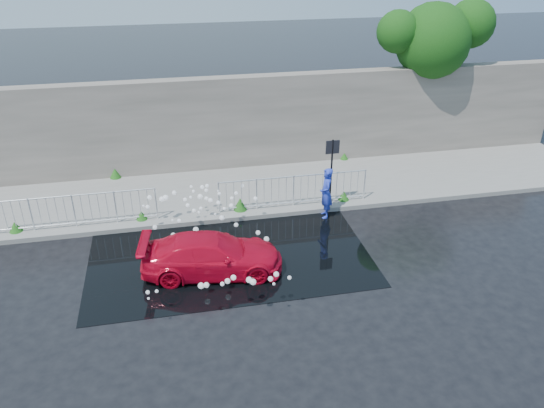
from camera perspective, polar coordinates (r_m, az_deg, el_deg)
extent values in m
plane|color=black|center=(14.74, -6.05, -7.65)|extent=(90.00, 90.00, 0.00)
cube|color=slate|center=(19.01, -7.73, 1.07)|extent=(30.00, 4.00, 0.15)
cube|color=slate|center=(17.24, -7.17, -1.80)|extent=(30.00, 0.25, 0.16)
cube|color=#5C554D|center=(20.35, -8.58, 8.37)|extent=(30.00, 0.60, 3.50)
cube|color=black|center=(15.60, -4.63, -5.37)|extent=(8.00, 5.00, 0.01)
cylinder|color=black|center=(17.54, 6.37, 3.06)|extent=(0.06, 0.06, 2.50)
cube|color=black|center=(17.15, 6.54, 6.10)|extent=(0.45, 0.04, 0.45)
cylinder|color=#332114|center=(23.77, 16.44, 11.85)|extent=(0.36, 0.36, 5.00)
sphere|color=#11370D|center=(22.41, 16.93, 16.44)|extent=(2.93, 2.93, 2.93)
sphere|color=#11370D|center=(23.05, 20.60, 17.71)|extent=(1.88, 1.88, 1.88)
sphere|color=#11370D|center=(21.68, 13.40, 17.60)|extent=(1.63, 1.63, 1.63)
cylinder|color=silver|center=(17.24, -12.35, 0.09)|extent=(0.05, 0.05, 1.10)
cylinder|color=silver|center=(17.28, -20.80, 0.84)|extent=(5.00, 0.04, 0.04)
cylinder|color=silver|center=(17.70, -20.30, -1.91)|extent=(5.00, 0.04, 0.04)
cylinder|color=silver|center=(17.29, -5.75, 0.71)|extent=(0.05, 0.05, 1.10)
cylinder|color=silver|center=(18.39, 9.91, 2.12)|extent=(0.05, 0.05, 1.10)
cylinder|color=silver|center=(17.46, 2.36, 2.98)|extent=(5.00, 0.04, 0.04)
cylinder|color=silver|center=(17.87, 2.30, 0.21)|extent=(5.00, 0.04, 0.04)
cone|color=#194F15|center=(18.12, -25.90, -2.21)|extent=(0.40, 0.40, 0.32)
cone|color=#194F15|center=(17.50, -13.86, -1.17)|extent=(0.36, 0.36, 0.29)
cone|color=#194F15|center=(17.56, -3.45, 0.01)|extent=(0.44, 0.44, 0.43)
cone|color=#194F15|center=(18.37, 7.72, 0.91)|extent=(0.38, 0.38, 0.32)
cone|color=#194F15|center=(20.71, -16.52, 3.21)|extent=(0.42, 0.42, 0.37)
cone|color=#194F15|center=(21.77, 7.77, 5.14)|extent=(0.34, 0.34, 0.26)
sphere|color=white|center=(17.17, -7.08, 1.47)|extent=(0.12, 0.12, 0.12)
sphere|color=white|center=(16.79, -1.79, 0.59)|extent=(0.14, 0.14, 0.14)
sphere|color=white|center=(16.46, -5.16, -0.49)|extent=(0.10, 0.10, 0.10)
sphere|color=white|center=(15.87, -3.88, -2.25)|extent=(0.13, 0.13, 0.13)
sphere|color=white|center=(17.28, -7.52, 1.81)|extent=(0.14, 0.14, 0.14)
sphere|color=white|center=(15.74, -10.57, -3.33)|extent=(0.16, 0.16, 0.16)
sphere|color=white|center=(15.60, -9.28, -4.47)|extent=(0.15, 0.15, 0.15)
sphere|color=white|center=(15.90, -1.51, -3.10)|extent=(0.14, 0.14, 0.14)
sphere|color=white|center=(16.85, -7.07, 0.59)|extent=(0.13, 0.13, 0.13)
sphere|color=white|center=(17.30, -7.00, 1.96)|extent=(0.13, 0.13, 0.13)
sphere|color=white|center=(15.46, -7.81, -4.36)|extent=(0.09, 0.09, 0.09)
sphere|color=white|center=(16.25, -7.89, -0.88)|extent=(0.08, 0.08, 0.08)
sphere|color=white|center=(16.32, -6.13, -1.09)|extent=(0.08, 0.08, 0.08)
sphere|color=white|center=(15.90, -8.20, -2.76)|extent=(0.17, 0.17, 0.17)
sphere|color=white|center=(16.85, -7.74, 0.80)|extent=(0.17, 0.17, 0.17)
sphere|color=white|center=(17.08, -5.69, 1.12)|extent=(0.11, 0.11, 0.11)
sphere|color=white|center=(16.11, -5.41, -1.49)|extent=(0.16, 0.16, 0.16)
sphere|color=white|center=(15.69, -7.68, -3.92)|extent=(0.06, 0.06, 0.06)
sphere|color=white|center=(16.88, -11.77, 0.51)|extent=(0.17, 0.17, 0.17)
sphere|color=white|center=(16.99, -10.48, 1.20)|extent=(0.14, 0.14, 0.14)
sphere|color=white|center=(15.81, -0.60, -3.80)|extent=(0.16, 0.16, 0.16)
sphere|color=white|center=(15.61, -9.06, -4.11)|extent=(0.16, 0.16, 0.16)
sphere|color=white|center=(16.50, -13.66, -0.20)|extent=(0.07, 0.07, 0.07)
sphere|color=white|center=(16.61, -8.75, 0.72)|extent=(0.09, 0.09, 0.09)
sphere|color=white|center=(16.45, -9.06, -0.14)|extent=(0.13, 0.13, 0.13)
sphere|color=white|center=(16.01, -9.96, -1.78)|extent=(0.12, 0.12, 0.12)
sphere|color=white|center=(16.99, -11.36, 0.69)|extent=(0.18, 0.18, 0.18)
sphere|color=white|center=(17.16, -8.70, 1.86)|extent=(0.09, 0.09, 0.09)
sphere|color=white|center=(15.74, -10.70, -3.91)|extent=(0.12, 0.12, 0.12)
sphere|color=white|center=(16.41, -5.79, 0.14)|extent=(0.13, 0.13, 0.13)
sphere|color=white|center=(15.49, -11.25, -4.96)|extent=(0.10, 0.10, 0.10)
sphere|color=white|center=(16.70, -9.33, 0.47)|extent=(0.13, 0.13, 0.13)
sphere|color=white|center=(15.60, -11.04, -4.90)|extent=(0.11, 0.11, 0.11)
sphere|color=white|center=(16.09, -12.49, -2.47)|extent=(0.14, 0.14, 0.14)
sphere|color=white|center=(17.31, -3.20, 1.98)|extent=(0.12, 0.12, 0.12)
sphere|color=white|center=(16.62, -4.40, -0.18)|extent=(0.15, 0.15, 0.15)
sphere|color=white|center=(16.57, -13.24, -0.31)|extent=(0.13, 0.13, 0.13)
sphere|color=white|center=(15.65, -9.80, -3.88)|extent=(0.16, 0.16, 0.16)
sphere|color=white|center=(16.85, -13.05, 0.69)|extent=(0.15, 0.15, 0.15)
sphere|color=white|center=(16.88, -5.83, 1.41)|extent=(0.07, 0.07, 0.07)
sphere|color=white|center=(17.00, -8.44, 1.36)|extent=(0.10, 0.10, 0.10)
sphere|color=white|center=(15.75, -10.32, -4.29)|extent=(0.07, 0.07, 0.07)
sphere|color=white|center=(15.73, -12.15, -4.53)|extent=(0.13, 0.13, 0.13)
sphere|color=white|center=(16.38, -7.66, -0.47)|extent=(0.11, 0.11, 0.11)
sphere|color=white|center=(16.59, -6.64, 0.40)|extent=(0.15, 0.15, 0.15)
sphere|color=white|center=(16.01, -10.66, -1.73)|extent=(0.07, 0.07, 0.07)
sphere|color=white|center=(17.03, -3.89, 1.18)|extent=(0.12, 0.12, 0.12)
sphere|color=white|center=(16.53, -4.35, 0.63)|extent=(0.11, 0.11, 0.11)
sphere|color=white|center=(17.08, -12.50, 1.40)|extent=(0.09, 0.09, 0.09)
sphere|color=white|center=(16.46, -8.39, -0.71)|extent=(0.12, 0.12, 0.12)
sphere|color=white|center=(12.65, 0.20, -8.59)|extent=(0.07, 0.07, 0.07)
sphere|color=white|center=(12.98, 0.47, -7.56)|extent=(0.14, 0.14, 0.14)
sphere|color=white|center=(12.68, -2.05, -8.38)|extent=(0.16, 0.16, 0.16)
sphere|color=white|center=(13.69, -5.37, -8.56)|extent=(0.12, 0.12, 0.12)
sphere|color=white|center=(13.08, -0.16, -8.06)|extent=(0.13, 0.13, 0.13)
sphere|color=white|center=(14.02, -4.80, -8.26)|extent=(0.15, 0.15, 0.15)
sphere|color=white|center=(12.91, 1.89, -7.93)|extent=(0.10, 0.10, 0.10)
sphere|color=white|center=(13.15, -2.48, -8.16)|extent=(0.16, 0.16, 0.16)
sphere|color=white|center=(13.27, -13.23, -9.23)|extent=(0.10, 0.10, 0.10)
sphere|color=white|center=(13.28, -12.30, -9.16)|extent=(0.09, 0.09, 0.09)
sphere|color=white|center=(12.64, -7.64, -8.71)|extent=(0.15, 0.15, 0.15)
sphere|color=white|center=(13.93, -7.07, -8.65)|extent=(0.15, 0.15, 0.15)
sphere|color=white|center=(12.67, -13.15, -9.87)|extent=(0.06, 0.06, 0.06)
sphere|color=white|center=(12.85, -4.18, -7.90)|extent=(0.14, 0.14, 0.14)
imported|color=red|center=(14.59, -6.47, -5.46)|extent=(3.99, 2.01, 1.11)
imported|color=#2538BD|center=(17.23, 5.85, 1.17)|extent=(0.48, 0.67, 1.71)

